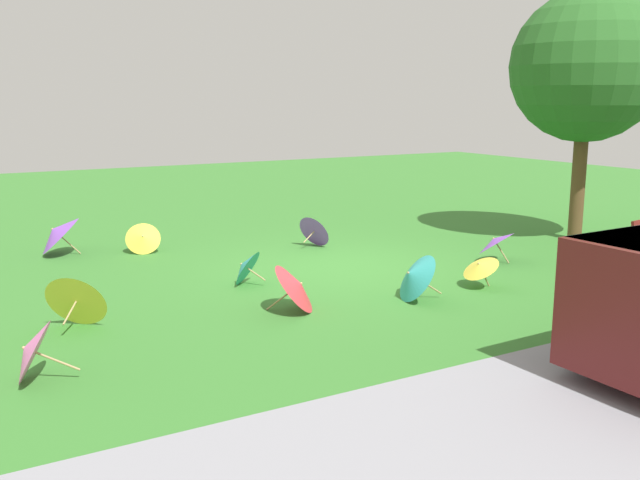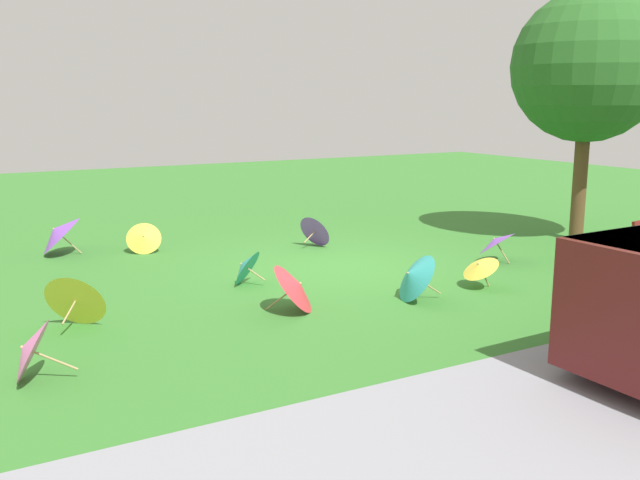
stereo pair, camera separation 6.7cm
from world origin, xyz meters
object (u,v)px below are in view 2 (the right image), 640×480
Objects in this scene: shade_tree at (588,67)px; parasol_yellow_2 at (78,297)px; parasol_red_0 at (297,286)px; parasol_purple_0 at (496,241)px; parasol_yellow_1 at (144,237)px; parasol_purple_2 at (317,229)px; parasol_pink_0 at (28,349)px; parasol_teal_1 at (244,266)px; parasol_yellow_0 at (480,266)px; parasol_purple_1 at (58,232)px; parasol_teal_3 at (412,276)px.

parasol_yellow_2 is at bearing 4.58° from shade_tree.
parasol_purple_0 is (-4.53, -0.89, 0.03)m from parasol_red_0.
parasol_purple_2 reaches higher than parasol_yellow_1.
parasol_pink_0 is at bearing 63.15° from parasol_yellow_2.
shade_tree is 8.21m from parasol_teal_1.
parasol_yellow_2 reaches higher than parasol_yellow_1.
parasol_purple_0 is 1.15× the size of parasol_pink_0.
parasol_yellow_1 reaches higher than parasol_teal_1.
parasol_purple_0 is at bearing 13.89° from shade_tree.
parasol_pink_0 is 1.11× the size of parasol_teal_1.
parasol_teal_1 is at bearing -144.83° from parasol_pink_0.
parasol_pink_0 reaches higher than parasol_teal_1.
parasol_yellow_2 is (5.83, -1.12, 0.06)m from parasol_yellow_0.
shade_tree is at bearing -167.57° from parasol_pink_0.
parasol_yellow_1 is 0.80× the size of parasol_yellow_2.
parasol_yellow_2 is at bearing 83.58° from parasol_purple_1.
parasol_teal_1 is (7.55, -0.05, -3.23)m from shade_tree.
parasol_yellow_1 is at bearing -116.32° from parasol_yellow_2.
parasol_yellow_2 is 5.93m from parasol_purple_2.
parasol_teal_3 reaches higher than parasol_pink_0.
parasol_yellow_2 is at bearing 29.28° from parasol_purple_2.
parasol_purple_0 is at bearing 146.20° from parasol_purple_1.
parasol_yellow_1 is 6.61m from parasol_purple_0.
parasol_purple_1 reaches higher than parasol_teal_1.
parasol_pink_0 is (2.80, 5.62, 0.05)m from parasol_yellow_1.
parasol_yellow_2 is at bearing -14.58° from parasol_teal_3.
parasol_red_0 is 1.34× the size of parasol_teal_1.
parasol_red_0 reaches higher than parasol_yellow_1.
shade_tree is 6.54× the size of parasol_yellow_1.
parasol_pink_0 is 0.93× the size of parasol_teal_3.
shade_tree is 8.30m from parasol_red_0.
parasol_yellow_2 is at bearing -16.08° from parasol_red_0.
parasol_teal_1 is 0.93× the size of parasol_purple_2.
parasol_teal_3 is 1.10× the size of parasol_purple_2.
parasol_pink_0 is at bearing 63.53° from parasol_yellow_1.
parasol_yellow_2 reaches higher than parasol_teal_3.
shade_tree is 5.80m from parasol_yellow_0.
parasol_teal_3 reaches higher than parasol_purple_0.
parasol_teal_1 is (4.59, -0.78, -0.08)m from parasol_purple_0.
parasol_purple_1 is (2.26, -5.43, 0.08)m from parasol_red_0.
parasol_teal_3 is (1.34, 0.04, 0.03)m from parasol_yellow_0.
shade_tree is at bearing -166.11° from parasol_purple_0.
parasol_red_0 is 1.06× the size of parasol_purple_0.
parasol_teal_3 is (-1.72, 0.37, 0.02)m from parasol_red_0.
parasol_yellow_0 is at bearing 99.31° from parasol_purple_2.
parasol_yellow_1 is 4.46m from parasol_yellow_2.
parasol_teal_3 reaches higher than parasol_yellow_1.
parasol_red_0 is (7.49, 1.62, -3.18)m from shade_tree.
shade_tree is 4.39m from parasol_purple_0.
parasol_yellow_0 is 0.69× the size of parasol_teal_3.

